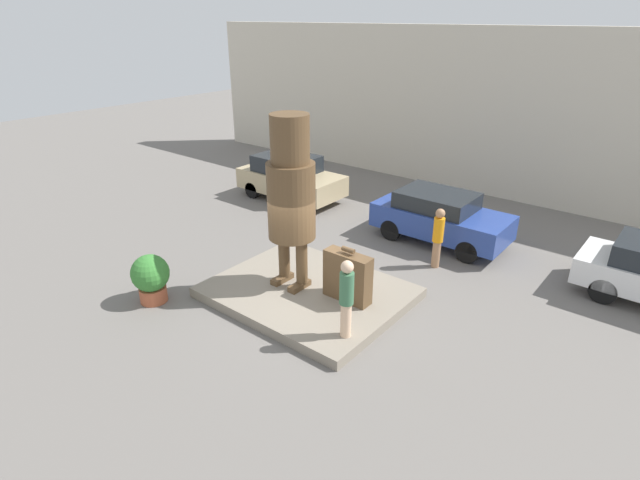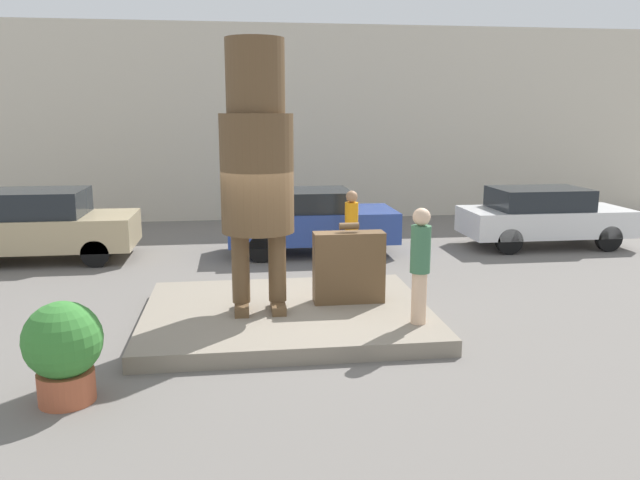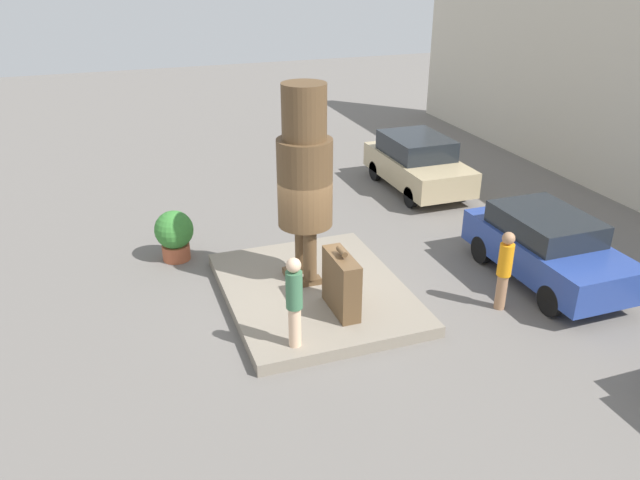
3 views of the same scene
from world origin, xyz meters
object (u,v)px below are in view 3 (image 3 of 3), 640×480
tourist (294,299)px  giant_suitcase (341,283)px  planter_pot (174,234)px  statue_figure (305,170)px  parked_car_blue (547,246)px  worker_hivis (505,268)px  parked_car_tan (417,163)px

tourist → giant_suitcase: bearing=124.8°
tourist → planter_pot: tourist is taller
statue_figure → tourist: statue_figure is taller
statue_figure → parked_car_blue: (1.43, 5.15, -1.89)m
statue_figure → parked_car_blue: 5.67m
tourist → worker_hivis: bearing=92.5°
tourist → parked_car_blue: (-0.94, 6.15, -0.39)m
tourist → planter_pot: size_ratio=1.44×
statue_figure → giant_suitcase: statue_figure is taller
parked_car_blue → worker_hivis: worker_hivis is taller
parked_car_tan → planter_pot: (2.41, -7.71, -0.18)m
planter_pot → giant_suitcase: bearing=35.0°
giant_suitcase → planter_pot: bearing=-145.0°
parked_car_blue → giant_suitcase: bearing=-89.1°
tourist → parked_car_blue: 6.23m
statue_figure → parked_car_tan: statue_figure is taller
planter_pot → parked_car_blue: bearing=63.5°
planter_pot → worker_hivis: size_ratio=0.71×
worker_hivis → planter_pot: bearing=-127.1°
giant_suitcase → tourist: 1.54m
tourist → worker_hivis: (-0.20, 4.53, -0.27)m
parked_car_blue → tourist: bearing=-81.3°
parked_car_tan → worker_hivis: size_ratio=2.33×
statue_figure → parked_car_blue: bearing=74.5°
parked_car_blue → worker_hivis: bearing=-65.6°
parked_car_tan → planter_pot: bearing=-72.7°
parked_car_blue → planter_pot: 8.55m
statue_figure → worker_hivis: bearing=58.6°
giant_suitcase → planter_pot: giant_suitcase is taller
parked_car_tan → worker_hivis: worker_hivis is taller
giant_suitcase → parked_car_blue: giant_suitcase is taller
statue_figure → giant_suitcase: 2.42m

